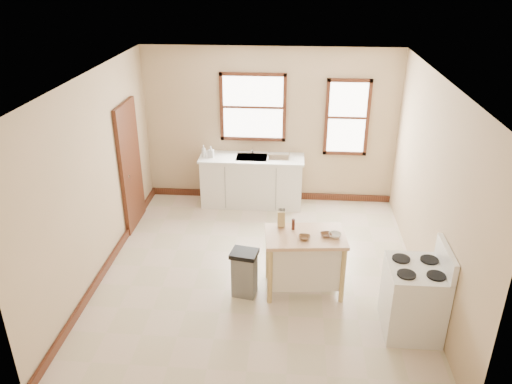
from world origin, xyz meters
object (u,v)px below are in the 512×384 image
bowl_c (335,235)px  gas_stove (415,290)px  dish_rack (279,156)px  bowl_b (326,235)px  bowl_a (304,237)px  soap_bottle_b (211,152)px  pepper_grinder (293,224)px  kitchen_island (304,263)px  trash_bin (244,273)px  knife_block (281,220)px  soap_bottle_a (204,151)px

bowl_c → gas_stove: size_ratio=0.14×
dish_rack → bowl_b: size_ratio=2.62×
dish_rack → bowl_a: 2.70m
soap_bottle_b → bowl_b: (1.91, -2.53, -0.15)m
pepper_grinder → bowl_c: size_ratio=0.93×
kitchen_island → trash_bin: (-0.79, -0.17, -0.10)m
pepper_grinder → bowl_b: bearing=-18.4°
knife_block → trash_bin: 0.86m
knife_block → bowl_b: knife_block is taller
dish_rack → kitchen_island: dish_rack is taller
knife_block → bowl_b: bearing=-24.0°
soap_bottle_a → dish_rack: soap_bottle_a is taller
soap_bottle_a → knife_block: size_ratio=1.11×
knife_block → bowl_a: size_ratio=1.29×
dish_rack → bowl_a: size_ratio=2.44×
soap_bottle_a → gas_stove: gas_stove is taller
kitchen_island → bowl_a: size_ratio=6.72×
kitchen_island → pepper_grinder: 0.54m
pepper_grinder → knife_block: bearing=155.5°
soap_bottle_b → bowl_c: 3.26m
dish_rack → kitchen_island: bearing=-75.2°
kitchen_island → pepper_grinder: size_ratio=6.96×
pepper_grinder → trash_bin: 0.92m
kitchen_island → bowl_c: bearing=-9.3°
bowl_c → gas_stove: 1.18m
soap_bottle_a → knife_block: bearing=-72.2°
soap_bottle_b → knife_block: 2.67m
soap_bottle_b → bowl_c: size_ratio=1.25×
soap_bottle_a → dish_rack: 1.34m
bowl_c → bowl_a: bearing=-168.6°
kitchen_island → gas_stove: size_ratio=0.90×
soap_bottle_b → gas_stove: bearing=-39.6°
bowl_b → bowl_c: 0.12m
dish_rack → pepper_grinder: size_ratio=2.52×
knife_block → bowl_b: (0.59, -0.22, -0.08)m
bowl_b → gas_stove: 1.28m
soap_bottle_a → kitchen_island: (1.78, -2.52, -0.60)m
kitchen_island → bowl_b: 0.52m
kitchen_island → bowl_b: bearing=-6.9°
bowl_a → trash_bin: size_ratio=0.23×
soap_bottle_a → bowl_c: soap_bottle_a is taller
bowl_a → gas_stove: bearing=-25.1°
dish_rack → pepper_grinder: bearing=-78.4°
gas_stove → dish_rack: bearing=117.8°
soap_bottle_a → trash_bin: 2.95m
dish_rack → knife_block: knife_block is taller
knife_block → pepper_grinder: 0.18m
trash_bin → gas_stove: (2.07, -0.54, 0.25)m
bowl_c → trash_bin: bowl_c is taller
dish_rack → gas_stove: (1.73, -3.28, -0.39)m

